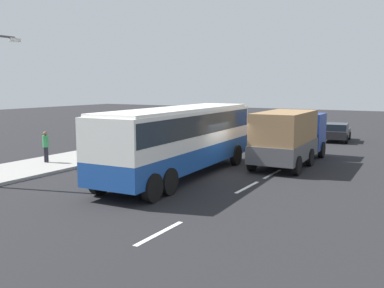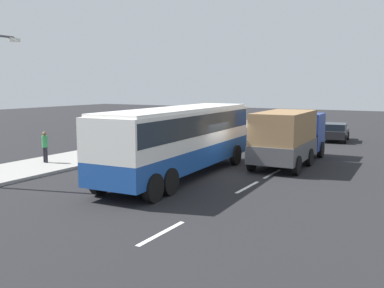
% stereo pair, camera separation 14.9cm
% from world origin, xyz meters
% --- Properties ---
extents(ground_plane, '(120.00, 120.00, 0.00)m').
position_xyz_m(ground_plane, '(0.00, 0.00, 0.00)').
color(ground_plane, black).
extents(sidewalk_curb, '(80.00, 4.00, 0.15)m').
position_xyz_m(sidewalk_curb, '(0.00, 9.06, 0.07)').
color(sidewalk_curb, gray).
rests_on(sidewalk_curb, ground_plane).
extents(lane_centreline, '(25.97, 0.16, 0.01)m').
position_xyz_m(lane_centreline, '(-3.15, -2.28, 0.00)').
color(lane_centreline, white).
rests_on(lane_centreline, ground_plane).
extents(coach_bus, '(11.47, 3.29, 3.30)m').
position_xyz_m(coach_bus, '(-1.65, 1.33, 2.05)').
color(coach_bus, '#1E4C9E').
rests_on(coach_bus, ground_plane).
extents(cargo_truck, '(7.75, 2.82, 2.97)m').
position_xyz_m(cargo_truck, '(4.23, -2.16, 1.62)').
color(cargo_truck, navy).
rests_on(cargo_truck, ground_plane).
extents(car_black_sedan, '(4.24, 2.35, 1.41)m').
position_xyz_m(car_black_sedan, '(15.73, -2.29, 0.76)').
color(car_black_sedan, black).
rests_on(car_black_sedan, ground_plane).
extents(pedestrian_near_curb, '(0.32, 0.32, 1.71)m').
position_xyz_m(pedestrian_near_curb, '(-2.78, 9.31, 1.14)').
color(pedestrian_near_curb, black).
rests_on(pedestrian_near_curb, sidewalk_curb).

